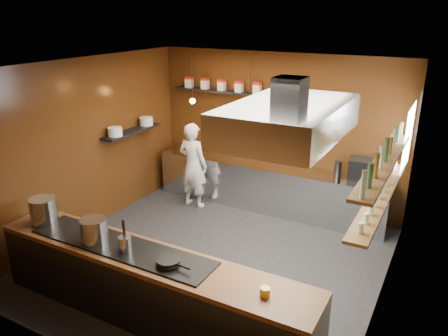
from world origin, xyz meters
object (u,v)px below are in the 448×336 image
Objects in this scene: stockpot_large at (43,210)px; espresso_machine at (361,170)px; chef at (193,165)px; stockpot_small at (94,230)px; extractor_hood at (289,119)px.

stockpot_large is 0.89× the size of espresso_machine.
chef is at bearing -177.51° from espresso_machine.
stockpot_small is 0.20× the size of chef.
espresso_machine is 3.14m from chef.
stockpot_large is 1.09× the size of stockpot_small.
stockpot_large is (-3.06, -1.20, -1.39)m from extractor_hood.
stockpot_small is at bearing -148.13° from extractor_hood.
chef reaches higher than espresso_machine.
chef is (-0.60, 3.25, -0.24)m from stockpot_small.
chef reaches higher than stockpot_small.
stockpot_large is 3.22m from chef.
espresso_machine reaches higher than stockpot_large.
stockpot_small is at bearing 103.51° from chef.
espresso_machine is 0.24× the size of chef.
chef is at bearing 82.64° from stockpot_large.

